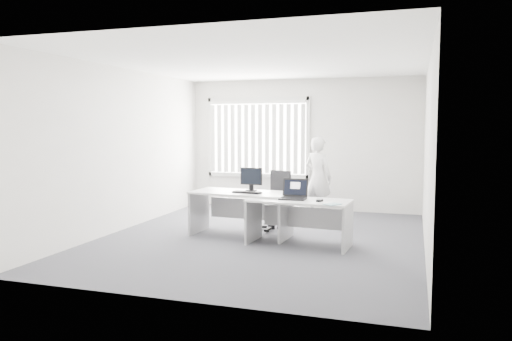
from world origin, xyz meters
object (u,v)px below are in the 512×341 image
(office_chair, at_px, (275,211))
(laptop, at_px, (293,189))
(monitor, at_px, (251,179))
(desk_far, at_px, (241,204))
(person, at_px, (318,178))
(desk_near, at_px, (299,212))

(office_chair, xyz_separation_m, laptop, (0.57, -1.05, 0.53))
(laptop, xyz_separation_m, monitor, (-0.84, 0.54, 0.07))
(desk_far, bearing_deg, laptop, -16.35)
(desk_far, height_order, office_chair, office_chair)
(person, bearing_deg, monitor, 89.14)
(office_chair, height_order, monitor, monitor)
(desk_far, bearing_deg, monitor, 61.15)
(desk_near, bearing_deg, person, 97.47)
(desk_near, relative_size, person, 0.98)
(person, height_order, laptop, person)
(desk_near, height_order, office_chair, office_chair)
(office_chair, height_order, laptop, office_chair)
(office_chair, xyz_separation_m, monitor, (-0.27, -0.51, 0.61))
(desk_far, relative_size, monitor, 4.28)
(person, distance_m, monitor, 1.92)
(person, xyz_separation_m, monitor, (-0.80, -1.74, 0.12))
(desk_far, relative_size, office_chair, 1.61)
(desk_near, bearing_deg, desk_far, 165.68)
(person, height_order, monitor, person)
(desk_near, xyz_separation_m, monitor, (-0.94, 0.53, 0.42))
(monitor, bearing_deg, desk_near, -24.75)
(desk_near, height_order, monitor, monitor)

